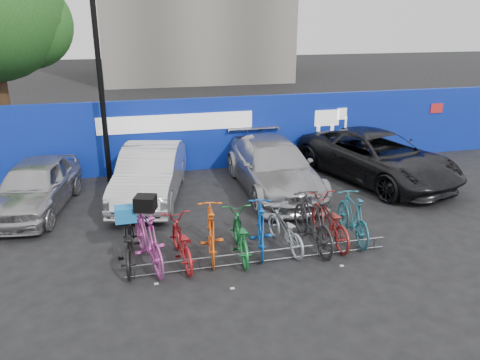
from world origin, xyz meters
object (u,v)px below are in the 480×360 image
object	(u,v)px
bike_9	(353,217)
car_3	(377,157)
car_2	(273,166)
bike_8	(329,220)
car_1	(150,173)
bike_0	(128,243)
bike_2	(181,242)
bike_6	(284,229)
bike_7	(313,221)
bike_5	(261,227)
bike_4	(240,235)
bike_1	(148,238)
bike_rack	(261,256)
car_0	(35,186)
lamppost	(100,75)
bike_3	(211,231)

from	to	relation	value
bike_9	car_3	bearing A→B (deg)	-121.56
car_2	bike_8	xyz separation A→B (m)	(0.25, -3.49, -0.21)
car_1	bike_9	bearing A→B (deg)	-27.26
bike_0	bike_2	bearing A→B (deg)	173.08
bike_6	bike_7	distance (m)	0.65
bike_6	bike_9	distance (m)	1.68
bike_6	car_2	bearing A→B (deg)	-111.59
bike_5	bike_7	xyz separation A→B (m)	(1.16, -0.11, 0.06)
car_2	bike_4	distance (m)	4.13
bike_1	bike_8	bearing A→B (deg)	169.04
bike_rack	bike_6	size ratio (longest dim) A/B	3.26
car_3	bike_7	size ratio (longest dim) A/B	2.66
car_0	bike_8	distance (m)	7.64
car_3	bike_0	world-z (taller)	car_3
car_3	bike_6	distance (m)	5.64
bike_4	bike_7	size ratio (longest dim) A/B	0.90
car_2	bike_4	size ratio (longest dim) A/B	2.74
bike_0	bike_2	world-z (taller)	bike_0
car_1	bike_2	xyz separation A→B (m)	(0.40, -3.87, -0.26)
lamppost	bike_1	size ratio (longest dim) A/B	2.99
car_0	bike_0	bearing A→B (deg)	-46.18
bike_5	bike_2	bearing A→B (deg)	17.40
car_1	bike_7	xyz separation A→B (m)	(3.32, -3.84, -0.12)
car_3	bike_rack	bearing A→B (deg)	-156.51
car_3	bike_5	size ratio (longest dim) A/B	2.98
bike_1	bike_7	world-z (taller)	bike_1
lamppost	bike_0	distance (m)	6.08
bike_1	bike_5	xyz separation A→B (m)	(2.43, 0.09, -0.07)
car_3	bike_8	world-z (taller)	car_3
bike_2	bike_9	bearing A→B (deg)	176.96
bike_0	bike_4	bearing A→B (deg)	177.85
bike_2	bike_7	bearing A→B (deg)	174.97
bike_5	bike_6	xyz separation A→B (m)	(0.54, -0.03, -0.10)
lamppost	bike_6	xyz separation A→B (m)	(3.89, -5.44, -2.82)
car_2	car_1	bearing A→B (deg)	177.02
car_1	car_2	bearing A→B (deg)	9.78
car_0	car_2	bearing A→B (deg)	10.30
bike_5	lamppost	bearing A→B (deg)	-45.40
bike_rack	car_0	distance (m)	6.51
car_3	bike_3	world-z (taller)	car_3
bike_1	bike_2	size ratio (longest dim) A/B	1.13
bike_0	bike_5	size ratio (longest dim) A/B	1.03
car_1	bike_4	size ratio (longest dim) A/B	2.42
car_2	car_3	bearing A→B (deg)	2.18
car_0	bike_1	xyz separation A→B (m)	(2.73, -3.61, -0.07)
bike_0	bike_8	distance (m)	4.47
car_3	bike_8	size ratio (longest dim) A/B	2.77
lamppost	bike_2	xyz separation A→B (m)	(1.59, -5.55, -2.80)
bike_0	bike_5	bearing A→B (deg)	-178.68
lamppost	car_3	size ratio (longest dim) A/B	1.12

